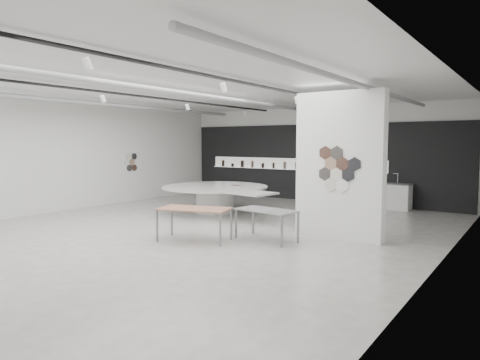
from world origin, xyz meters
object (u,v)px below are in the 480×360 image
Objects in this scene: partition_column at (339,166)px; display_island at (216,195)px; sample_table_stone at (266,212)px; sample_table_wood at (194,211)px; kitchen_counter at (387,196)px.

partition_column is 5.21m from display_island.
sample_table_stone is at bearing -27.15° from display_island.
display_island is 4.40m from sample_table_stone.
display_island is at bearing 121.15° from sample_table_wood.
partition_column is at bearing -84.22° from kitchen_counter.
partition_column is 5.69m from kitchen_counter.
sample_table_stone is 0.95× the size of kitchen_counter.
partition_column is at bearing 39.59° from sample_table_wood.
sample_table_stone is 6.83m from kitchen_counter.
kitchen_counter is (-0.40, 5.52, -1.34)m from partition_column.
sample_table_wood reaches higher than sample_table_stone.
kitchen_counter reaches higher than sample_table_stone.
display_island is at bearing 164.93° from partition_column.
display_island is 2.92× the size of kitchen_counter.
sample_table_wood is 1.21× the size of sample_table_stone.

